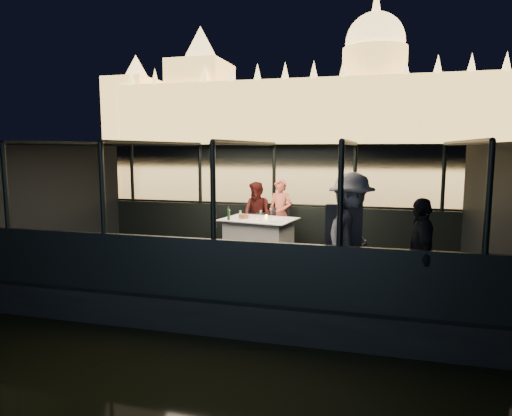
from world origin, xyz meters
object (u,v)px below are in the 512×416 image
(passenger_stripe, at_px, (350,242))
(passenger_dark, at_px, (421,248))
(dining_table_central, at_px, (259,237))
(chair_port_left, at_px, (262,230))
(chair_port_right, at_px, (278,230))
(person_man_maroon, at_px, (257,214))
(person_woman_coral, at_px, (280,215))
(coat_stand, at_px, (342,239))
(wine_bottle, at_px, (229,213))

(passenger_stripe, xyz_separation_m, passenger_dark, (0.96, -0.22, 0.00))
(dining_table_central, bearing_deg, chair_port_left, 94.97)
(chair_port_right, distance_m, person_man_maroon, 0.66)
(chair_port_left, distance_m, chair_port_right, 0.34)
(chair_port_right, bearing_deg, person_woman_coral, 62.49)
(chair_port_right, xyz_separation_m, person_woman_coral, (0.01, 0.20, 0.30))
(passenger_dark, bearing_deg, chair_port_right, -142.59)
(person_woman_coral, xyz_separation_m, passenger_stripe, (1.68, -3.01, 0.10))
(person_woman_coral, relative_size, passenger_dark, 0.99)
(coat_stand, distance_m, person_woman_coral, 3.45)
(passenger_stripe, bearing_deg, dining_table_central, 57.12)
(passenger_dark, bearing_deg, chair_port_left, -138.59)
(dining_table_central, height_order, person_man_maroon, person_man_maroon)
(dining_table_central, bearing_deg, wine_bottle, -149.81)
(coat_stand, bearing_deg, passenger_stripe, 28.69)
(person_man_maroon, height_order, passenger_dark, passenger_dark)
(person_man_maroon, relative_size, wine_bottle, 5.30)
(passenger_stripe, height_order, wine_bottle, passenger_stripe)
(person_woman_coral, height_order, passenger_stripe, passenger_stripe)
(dining_table_central, distance_m, coat_stand, 3.04)
(person_man_maroon, distance_m, passenger_stripe, 3.78)
(chair_port_right, height_order, passenger_stripe, passenger_stripe)
(passenger_stripe, bearing_deg, chair_port_left, 52.65)
(person_man_maroon, height_order, passenger_stripe, passenger_stripe)
(person_woman_coral, distance_m, passenger_stripe, 3.44)
(person_woman_coral, distance_m, passenger_dark, 4.16)
(chair_port_right, relative_size, wine_bottle, 3.31)
(chair_port_left, xyz_separation_m, person_woman_coral, (0.34, 0.27, 0.30))
(person_man_maroon, bearing_deg, person_woman_coral, 17.00)
(chair_port_left, xyz_separation_m, person_man_maroon, (-0.20, 0.32, 0.30))
(wine_bottle, bearing_deg, passenger_stripe, -37.89)
(chair_port_left, height_order, person_woman_coral, person_woman_coral)
(person_woman_coral, bearing_deg, chair_port_right, -82.65)
(person_woman_coral, bearing_deg, wine_bottle, -119.03)
(person_woman_coral, xyz_separation_m, passenger_dark, (2.63, -3.22, 0.10))
(passenger_stripe, bearing_deg, person_man_maroon, 52.15)
(coat_stand, height_order, person_woman_coral, coat_stand)
(dining_table_central, xyz_separation_m, person_man_maroon, (-0.24, 0.77, 0.36))
(chair_port_left, xyz_separation_m, passenger_stripe, (2.02, -2.74, 0.40))
(passenger_stripe, bearing_deg, wine_bottle, 68.34)
(chair_port_left, bearing_deg, passenger_dark, -66.33)
(chair_port_right, relative_size, person_woman_coral, 0.59)
(chair_port_left, xyz_separation_m, coat_stand, (1.90, -2.80, 0.45))
(coat_stand, height_order, passenger_stripe, passenger_stripe)
(person_woman_coral, relative_size, person_man_maroon, 1.05)
(dining_table_central, relative_size, wine_bottle, 5.24)
(chair_port_right, distance_m, coat_stand, 3.30)
(chair_port_right, relative_size, passenger_dark, 0.59)
(person_man_maroon, distance_m, wine_bottle, 1.15)
(person_man_maroon, bearing_deg, passenger_stripe, -31.32)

